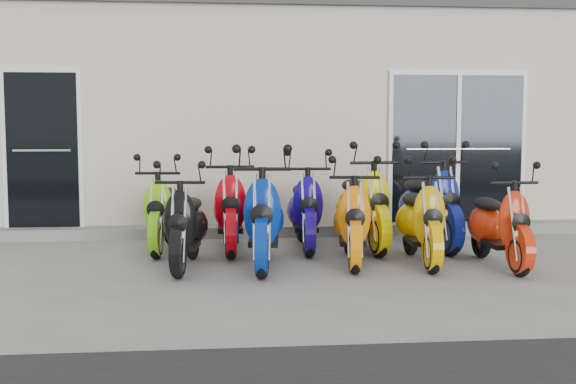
% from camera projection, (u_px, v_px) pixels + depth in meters
% --- Properties ---
extents(ground, '(80.00, 80.00, 0.00)m').
position_uv_depth(ground, '(293.00, 264.00, 8.07)').
color(ground, gray).
rests_on(ground, ground).
extents(building, '(14.00, 6.00, 3.20)m').
position_uv_depth(building, '(263.00, 121.00, 13.07)').
color(building, beige).
rests_on(building, ground).
extents(roof_cap, '(14.20, 6.20, 0.16)m').
position_uv_depth(roof_cap, '(263.00, 27.00, 12.91)').
color(roof_cap, '#3F3F42').
rests_on(roof_cap, building).
extents(front_step, '(14.00, 0.40, 0.15)m').
position_uv_depth(front_step, '(278.00, 230.00, 10.07)').
color(front_step, gray).
rests_on(front_step, ground).
extents(door_left, '(1.07, 0.08, 2.22)m').
position_uv_depth(door_left, '(43.00, 146.00, 9.79)').
color(door_left, black).
rests_on(door_left, front_step).
extents(door_right, '(2.02, 0.08, 2.22)m').
position_uv_depth(door_right, '(457.00, 145.00, 10.36)').
color(door_right, black).
rests_on(door_right, front_step).
extents(scooter_front_black, '(0.75, 1.67, 1.19)m').
position_uv_depth(scooter_front_black, '(186.00, 214.00, 7.77)').
color(scooter_front_black, black).
rests_on(scooter_front_black, ground).
extents(scooter_front_blue, '(0.84, 1.90, 1.36)m').
position_uv_depth(scooter_front_blue, '(264.00, 205.00, 7.84)').
color(scooter_front_blue, navy).
rests_on(scooter_front_blue, ground).
extents(scooter_front_orange_a, '(0.82, 1.74, 1.24)m').
position_uv_depth(scooter_front_orange_a, '(352.00, 209.00, 8.02)').
color(scooter_front_orange_a, orange).
rests_on(scooter_front_orange_a, ground).
extents(scooter_front_orange_b, '(0.70, 1.70, 1.23)m').
position_uv_depth(scooter_front_orange_b, '(421.00, 209.00, 8.02)').
color(scooter_front_orange_b, '#DEA301').
rests_on(scooter_front_orange_b, ground).
extents(scooter_front_red, '(0.61, 1.61, 1.18)m').
position_uv_depth(scooter_front_red, '(499.00, 213.00, 7.85)').
color(scooter_front_red, red).
rests_on(scooter_front_red, ground).
extents(scooter_back_green, '(0.73, 1.69, 1.22)m').
position_uv_depth(scooter_back_green, '(163.00, 202.00, 8.84)').
color(scooter_back_green, '#78DC11').
rests_on(scooter_back_green, ground).
extents(scooter_back_red, '(0.65, 1.78, 1.31)m').
position_uv_depth(scooter_back_red, '(230.00, 198.00, 8.85)').
color(scooter_back_red, red).
rests_on(scooter_back_red, ground).
extents(scooter_back_blue, '(0.70, 1.75, 1.27)m').
position_uv_depth(scooter_back_blue, '(305.00, 198.00, 8.97)').
color(scooter_back_blue, '#15057C').
rests_on(scooter_back_blue, ground).
extents(scooter_back_yellow, '(0.85, 1.90, 1.36)m').
position_uv_depth(scooter_back_yellow, '(363.00, 195.00, 8.97)').
color(scooter_back_yellow, '#E6D400').
rests_on(scooter_back_yellow, ground).
extents(scooter_back_extra, '(0.85, 1.90, 1.36)m').
position_uv_depth(scooter_back_extra, '(430.00, 194.00, 9.05)').
color(scooter_back_extra, navy).
rests_on(scooter_back_extra, ground).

